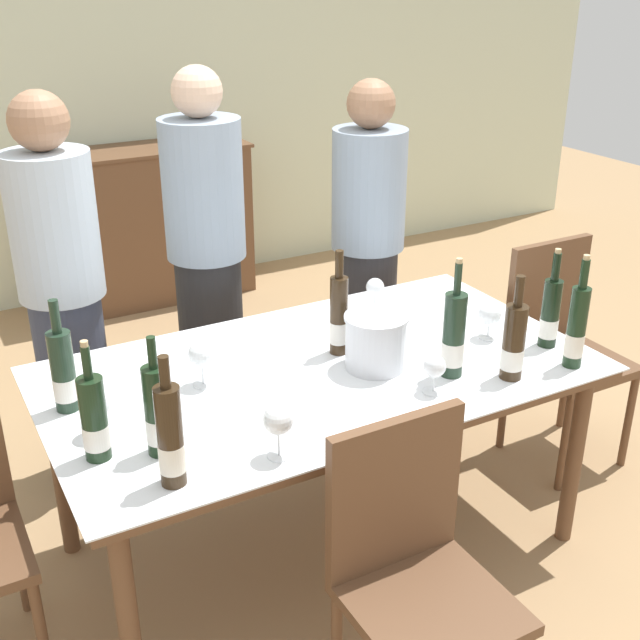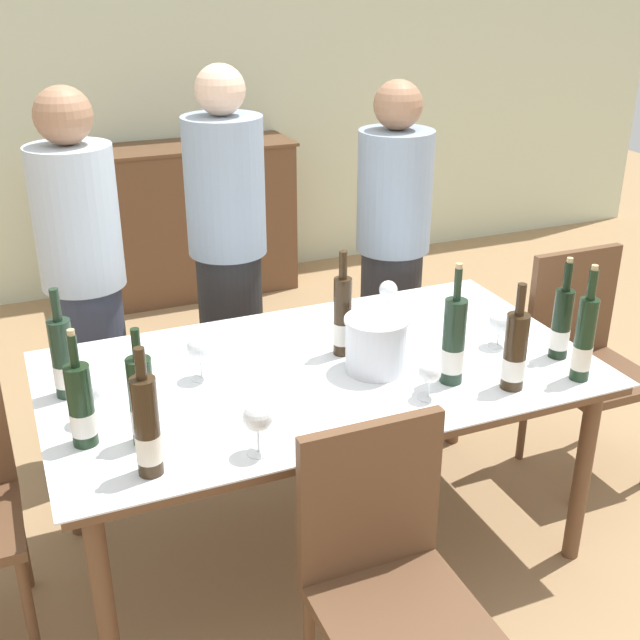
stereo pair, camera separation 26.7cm
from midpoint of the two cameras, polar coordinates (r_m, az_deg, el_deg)
ground_plane at (r=3.16m, az=2.50°, el=-15.60°), size 12.00×12.00×0.00m
back_wall at (r=5.30m, az=-11.48°, el=16.98°), size 8.00×0.10×2.80m
sideboard_cabinet at (r=5.26m, az=-7.40°, el=7.05°), size 1.28×0.46×0.98m
dining_table at (r=2.78m, az=2.76°, el=-4.67°), size 1.86×1.03×0.75m
ice_bucket at (r=2.70m, az=6.83°, el=-1.69°), size 0.22×0.22×0.19m
wine_bottle_0 at (r=2.66m, az=12.32°, el=-1.72°), size 0.08×0.08×0.41m
wine_bottle_1 at (r=2.16m, az=-8.76°, el=-7.77°), size 0.07×0.07×0.38m
wine_bottle_2 at (r=2.34m, az=-13.51°, el=-6.14°), size 0.07×0.07×0.36m
wine_bottle_3 at (r=2.79m, az=4.35°, el=0.11°), size 0.06×0.06×0.38m
wine_bottle_4 at (r=2.67m, az=16.50°, el=-2.33°), size 0.08×0.08×0.36m
wine_bottle_5 at (r=2.93m, az=19.32°, el=-0.33°), size 0.07×0.07×0.37m
wine_bottle_6 at (r=2.61m, az=-15.03°, el=-2.80°), size 0.07×0.07×0.37m
wine_bottle_7 at (r=2.79m, az=20.90°, el=-1.42°), size 0.06×0.06×0.40m
wine_bottle_8 at (r=2.31m, az=-9.31°, el=-5.99°), size 0.07×0.07×0.36m
wine_glass_0 at (r=2.56m, az=10.78°, el=-3.83°), size 0.07×0.07×0.13m
wine_glass_1 at (r=2.45m, az=-13.17°, el=-5.05°), size 0.08×0.08×0.15m
wine_glass_2 at (r=3.12m, az=7.32°, el=1.97°), size 0.07×0.07×0.15m
wine_glass_3 at (r=2.64m, az=-5.69°, el=-2.17°), size 0.09×0.09×0.16m
wine_glass_4 at (r=2.23m, az=-1.04°, el=-7.09°), size 0.09×0.09×0.16m
wine_glass_5 at (r=2.96m, az=15.20°, el=-0.27°), size 0.09×0.09×0.14m
chair_near_front at (r=2.29m, az=8.16°, el=-17.17°), size 0.42×0.42×0.92m
chair_right_end at (r=3.55m, az=20.29°, el=-2.04°), size 0.42×0.42×0.95m
person_host at (r=3.33m, az=-14.16°, el=2.06°), size 0.33×0.33×1.61m
person_guest_left at (r=3.44m, az=-4.31°, el=3.90°), size 0.33×0.33×1.66m
person_guest_right at (r=3.67m, az=7.23°, el=4.36°), size 0.33×0.33×1.58m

